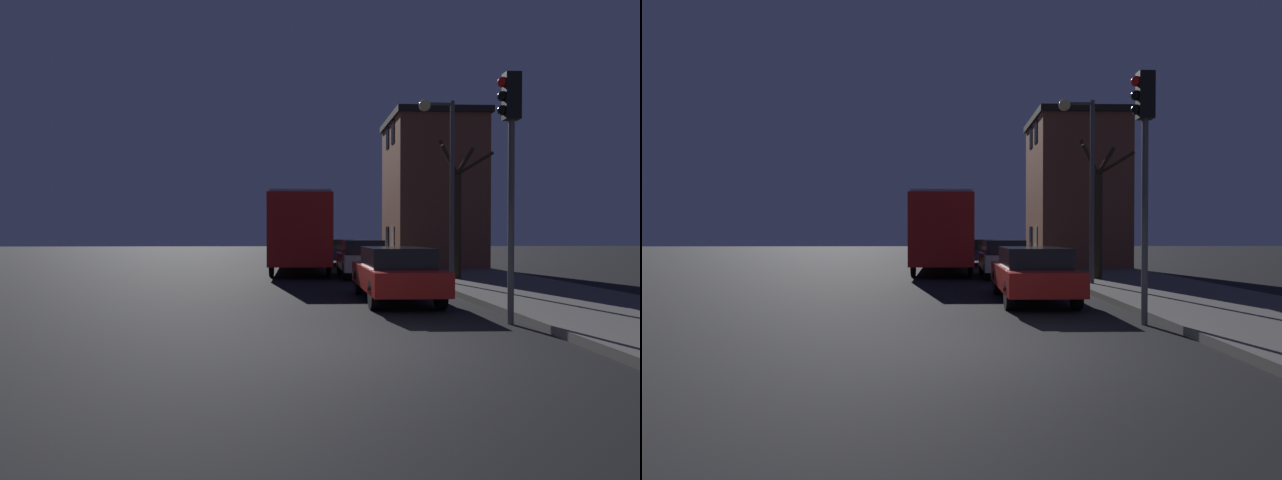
% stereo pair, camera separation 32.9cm
% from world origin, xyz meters
% --- Properties ---
extents(ground_plane, '(120.00, 120.00, 0.00)m').
position_xyz_m(ground_plane, '(0.00, 0.00, 0.00)').
color(ground_plane, black).
extents(brick_building, '(4.41, 5.13, 7.41)m').
position_xyz_m(brick_building, '(5.45, 17.15, 3.88)').
color(brick_building, brown).
rests_on(brick_building, sidewalk).
extents(streetlamp, '(1.16, 0.38, 5.90)m').
position_xyz_m(streetlamp, '(3.43, 8.23, 4.06)').
color(streetlamp, '#4C4C4C').
rests_on(streetlamp, sidewalk).
extents(traffic_light, '(0.43, 0.24, 4.85)m').
position_xyz_m(traffic_light, '(2.86, 1.83, 3.45)').
color(traffic_light, '#4C4C4C').
rests_on(traffic_light, ground).
extents(bare_tree, '(1.93, 1.36, 4.93)m').
position_xyz_m(bare_tree, '(4.39, 9.81, 2.51)').
color(bare_tree, '#2D2319').
rests_on(bare_tree, sidewalk).
extents(bus, '(2.53, 9.96, 3.45)m').
position_xyz_m(bus, '(-1.16, 16.02, 2.06)').
color(bus, red).
rests_on(bus, ground).
extents(car_near_lane, '(1.75, 4.53, 1.40)m').
position_xyz_m(car_near_lane, '(1.28, 5.16, 0.75)').
color(car_near_lane, '#B21E19').
rests_on(car_near_lane, ground).
extents(car_mid_lane, '(1.71, 4.21, 1.50)m').
position_xyz_m(car_mid_lane, '(1.30, 12.30, 0.78)').
color(car_mid_lane, beige).
rests_on(car_mid_lane, ground).
extents(car_far_lane, '(1.83, 3.85, 1.42)m').
position_xyz_m(car_far_lane, '(1.09, 20.72, 0.74)').
color(car_far_lane, navy).
rests_on(car_far_lane, ground).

